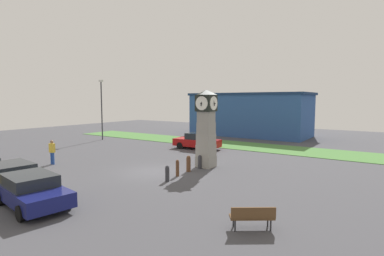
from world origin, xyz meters
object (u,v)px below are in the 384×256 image
clock_tower (206,127)px  car_by_building (32,190)px  bollard_mid_row (188,163)px  bollard_far_row (177,168)px  car_far_lot (198,141)px  street_lamp_near_road (102,106)px  bollard_end_row (167,173)px  bench (252,216)px  pedestrian_near_bench (52,150)px  bollard_near_tower (200,161)px  car_near_tower (12,178)px

clock_tower → car_by_building: (-2.26, -10.99, -2.05)m
clock_tower → bollard_mid_row: size_ratio=5.05×
car_by_building → bollard_far_row: bearing=74.6°
car_far_lot → street_lamp_near_road: 13.39m
car_by_building → street_lamp_near_road: bearing=133.1°
bollard_mid_row → bollard_end_row: size_ratio=1.15×
clock_tower → bollard_mid_row: bearing=-96.8°
bollard_mid_row → bollard_end_row: bollard_mid_row is taller
bench → pedestrian_near_bench: 16.57m
bollard_near_tower → bollard_far_row: bollard_far_row is taller
car_near_tower → pedestrian_near_bench: (-4.64, 4.94, 0.27)m
bollard_far_row → bollard_end_row: bollard_far_row is taller
bollard_far_row → pedestrian_near_bench: size_ratio=0.58×
car_far_lot → bench: size_ratio=2.82×
bollard_mid_row → pedestrian_near_bench: pedestrian_near_bench is taller
bollard_far_row → car_by_building: bearing=-105.4°
car_near_tower → car_by_building: (2.79, -0.47, -0.03)m
street_lamp_near_road → car_far_lot: bearing=3.0°
bollard_near_tower → bollard_mid_row: bearing=-94.1°
clock_tower → bollard_mid_row: 2.91m
bollard_near_tower → car_near_tower: (-4.91, -9.92, 0.29)m
bench → pedestrian_near_bench: size_ratio=0.91×
bollard_mid_row → bollard_end_row: bearing=-82.8°
clock_tower → car_far_lot: 7.95m
street_lamp_near_road → car_near_tower: bearing=-51.8°
car_by_building → car_near_tower: bearing=170.4°
car_far_lot → clock_tower: bearing=-52.8°
bollard_end_row → street_lamp_near_road: (-17.75, 9.92, 3.54)m
pedestrian_near_bench → street_lamp_near_road: size_ratio=0.25×
car_near_tower → car_far_lot: car_far_lot is taller
car_by_building → street_lamp_near_road: size_ratio=0.65×
car_far_lot → bollard_mid_row: bearing=-60.9°
bollard_near_tower → bench: 9.96m
bollard_far_row → car_by_building: car_by_building is taller
clock_tower → street_lamp_near_road: street_lamp_near_road is taller
bollard_mid_row → bench: bearing=-40.8°
clock_tower → street_lamp_near_road: 18.50m
car_by_building → bollard_mid_row: bearing=77.4°
clock_tower → bench: (6.73, -7.83, -2.25)m
bollard_near_tower → street_lamp_near_road: (-17.50, 6.05, 3.54)m
car_by_building → street_lamp_near_road: (-15.38, 16.44, 3.28)m
car_far_lot → bollard_end_row: bearing=-65.8°
bollard_far_row → street_lamp_near_road: (-17.52, 8.64, 3.49)m
bollard_near_tower → car_near_tower: bearing=-116.3°
bench → pedestrian_near_bench: bearing=172.2°
bollard_near_tower → car_by_building: size_ratio=0.20×
car_by_building → bollard_end_row: bearing=70.0°
car_far_lot → car_near_tower: bearing=-91.3°
car_by_building → bollard_near_tower: bearing=78.4°
car_far_lot → car_by_building: bearing=-82.0°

